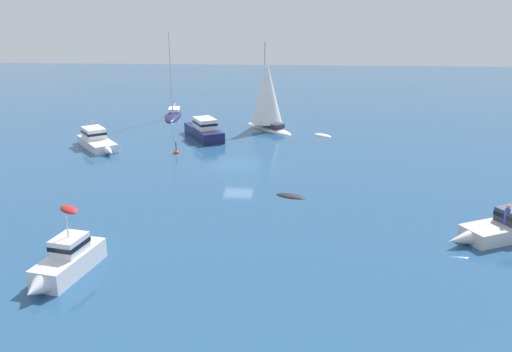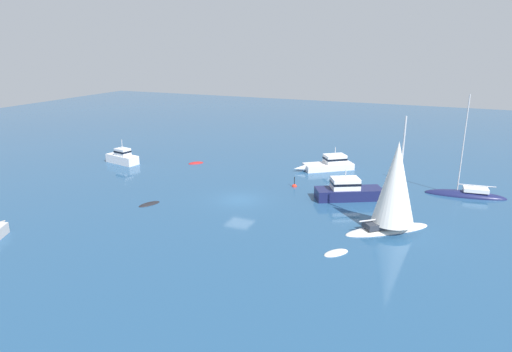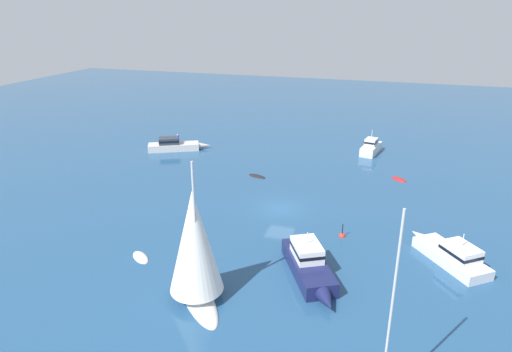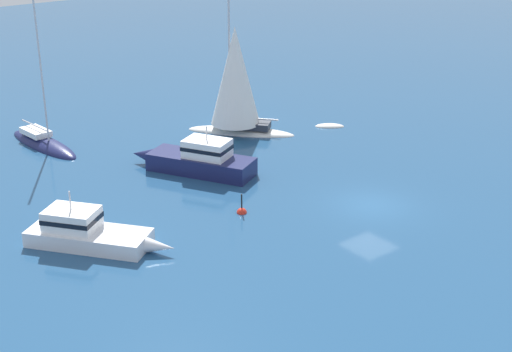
{
  "view_description": "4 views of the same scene",
  "coord_description": "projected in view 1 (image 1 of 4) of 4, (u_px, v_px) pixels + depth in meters",
  "views": [
    {
      "loc": [
        -4.6,
        44.23,
        13.39
      ],
      "look_at": [
        -1.89,
        4.96,
        0.71
      ],
      "focal_mm": 37.71,
      "sensor_mm": 36.0,
      "label": 1
    },
    {
      "loc": [
        -37.87,
        -18.06,
        14.93
      ],
      "look_at": [
        0.12,
        -1.73,
        2.63
      ],
      "focal_mm": 31.56,
      "sensor_mm": 36.0,
      "label": 2
    },
    {
      "loc": [
        9.32,
        -37.08,
        17.8
      ],
      "look_at": [
        -3.95,
        4.99,
        1.01
      ],
      "focal_mm": 31.63,
      "sensor_mm": 36.0,
      "label": 3
    },
    {
      "loc": [
        27.83,
        25.12,
        16.6
      ],
      "look_at": [
        4.77,
        -4.2,
        1.6
      ],
      "focal_mm": 51.72,
      "sensor_mm": 36.0,
      "label": 4
    }
  ],
  "objects": [
    {
      "name": "ground_plane",
      "position": [
        238.0,
        166.0,
        46.41
      ],
      "size": [
        160.0,
        160.0,
        0.0
      ],
      "primitive_type": "plane",
      "color": "navy"
    },
    {
      "name": "ketch",
      "position": [
        173.0,
        116.0,
        66.58
      ],
      "size": [
        2.54,
        7.9,
        10.74
      ],
      "rotation": [
        0.0,
        0.0,
        1.67
      ],
      "color": "#191E4C",
      "rests_on": "ground"
    },
    {
      "name": "motor_cruiser",
      "position": [
        66.0,
        262.0,
        27.53
      ],
      "size": [
        2.55,
        5.76,
        3.1
      ],
      "rotation": [
        0.0,
        0.0,
        1.37
      ],
      "color": "white",
      "rests_on": "ground"
    },
    {
      "name": "ketch_1",
      "position": [
        267.0,
        97.0,
        59.18
      ],
      "size": [
        6.35,
        7.08,
        9.84
      ],
      "rotation": [
        0.0,
        0.0,
        5.41
      ],
      "color": "silver",
      "rests_on": "ground"
    },
    {
      "name": "tender",
      "position": [
        69.0,
        210.0,
        36.54
      ],
      "size": [
        2.02,
        2.0,
        0.4
      ],
      "rotation": [
        0.0,
        0.0,
        5.51
      ],
      "color": "#B21E1E",
      "rests_on": "ground"
    },
    {
      "name": "rib",
      "position": [
        323.0,
        136.0,
        56.89
      ],
      "size": [
        2.23,
        2.04,
        0.43
      ],
      "rotation": [
        0.0,
        0.0,
        2.47
      ],
      "color": "silver",
      "rests_on": "ground"
    },
    {
      "name": "skiff",
      "position": [
        291.0,
        196.0,
        39.06
      ],
      "size": [
        2.44,
        1.71,
        0.3
      ],
      "rotation": [
        0.0,
        0.0,
        5.9
      ],
      "color": "black",
      "rests_on": "ground"
    },
    {
      "name": "launch",
      "position": [
        510.0,
        226.0,
        32.21
      ],
      "size": [
        7.84,
        4.87,
        2.12
      ],
      "rotation": [
        0.0,
        0.0,
        0.46
      ],
      "color": "silver",
      "rests_on": "ground"
    },
    {
      "name": "cabin_cruiser",
      "position": [
        203.0,
        130.0,
        55.99
      ],
      "size": [
        5.3,
        7.94,
        3.02
      ],
      "rotation": [
        0.0,
        0.0,
        5.21
      ],
      "color": "#191E4C",
      "rests_on": "ground"
    },
    {
      "name": "launch_1",
      "position": [
        97.0,
        140.0,
        52.19
      ],
      "size": [
        5.68,
        6.82,
        2.77
      ],
      "rotation": [
        0.0,
        0.0,
        2.22
      ],
      "color": "white",
      "rests_on": "ground"
    },
    {
      "name": "channel_buoy",
      "position": [
        176.0,
        153.0,
        50.26
      ],
      "size": [
        0.55,
        0.55,
        1.37
      ],
      "color": "red",
      "rests_on": "ground"
    }
  ]
}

